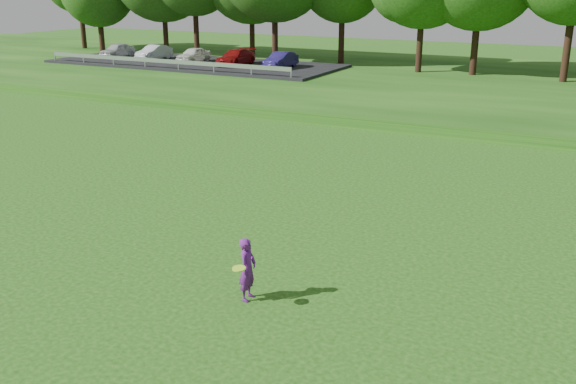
% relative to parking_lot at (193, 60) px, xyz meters
% --- Properties ---
extents(ground, '(140.00, 140.00, 0.00)m').
position_rel_parking_lot_xyz_m(ground, '(23.90, -32.80, -1.01)').
color(ground, '#14440D').
rests_on(ground, ground).
extents(berm, '(130.00, 30.00, 0.60)m').
position_rel_parking_lot_xyz_m(berm, '(23.90, 1.20, -0.71)').
color(berm, '#14440D').
rests_on(berm, ground).
extents(walking_path, '(130.00, 1.60, 0.04)m').
position_rel_parking_lot_xyz_m(walking_path, '(23.90, -12.80, -0.99)').
color(walking_path, gray).
rests_on(walking_path, ground).
extents(parking_lot, '(24.00, 9.00, 1.38)m').
position_rel_parking_lot_xyz_m(parking_lot, '(0.00, 0.00, 0.00)').
color(parking_lot, black).
rests_on(parking_lot, berm).
extents(woman, '(0.44, 0.94, 1.51)m').
position_rel_parking_lot_xyz_m(woman, '(23.81, -31.86, -0.25)').
color(woman, '#621B79').
rests_on(woman, ground).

